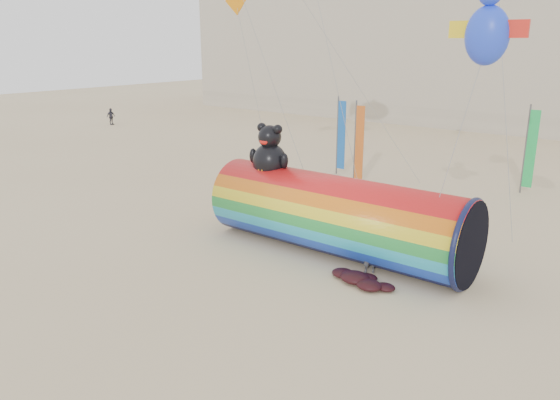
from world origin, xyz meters
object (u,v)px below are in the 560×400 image
Objects in this scene: hotel_building at (436,25)px; kite_handler at (370,253)px; windsock_assembly at (337,213)px; fabric_bundle at (360,279)px.

hotel_building is 37.75× the size of kite_handler.
hotel_building reaches higher than windsock_assembly.
kite_handler is (2.17, -1.00, -0.94)m from windsock_assembly.
fabric_bundle is at bearing -41.02° from windsock_assembly.
kite_handler is 0.61× the size of fabric_bundle.
windsock_assembly is at bearing -71.65° from hotel_building.
hotel_building is at bearing 110.29° from fabric_bundle.
fabric_bundle is (0.23, -1.09, -0.63)m from kite_handler.
windsock_assembly reaches higher than kite_handler.
kite_handler is at bearing -24.76° from windsock_assembly.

